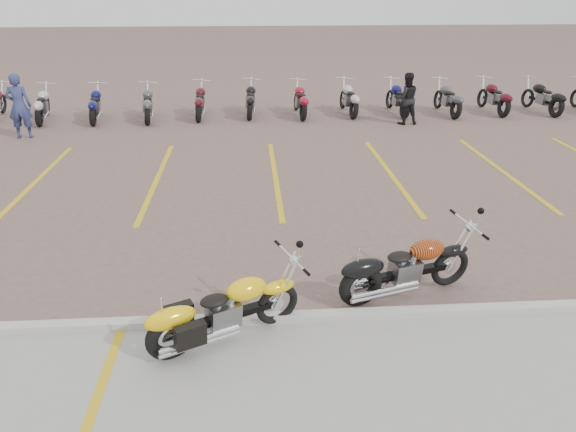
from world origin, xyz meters
name	(u,v)px	position (x,y,z in m)	size (l,w,h in m)	color
ground	(287,254)	(0.00, 0.00, 0.00)	(100.00, 100.00, 0.00)	#735752
curb	(298,318)	(0.00, -2.00, 0.06)	(60.00, 0.18, 0.12)	#ADAAA3
parking_stripes	(275,176)	(0.00, 4.00, 0.00)	(38.00, 5.50, 0.01)	gold
yellow_cruiser	(221,312)	(-0.99, -2.37, 0.42)	(1.89, 1.01, 0.84)	black
flame_cruiser	(402,269)	(1.52, -1.45, 0.43)	(2.04, 0.75, 0.86)	black
person_a	(19,106)	(-7.02, 7.94, 0.92)	(0.67, 0.44, 1.83)	navy
person_b	(406,99)	(4.32, 8.82, 0.80)	(0.77, 0.60, 1.59)	black
bg_bike_row	(274,100)	(0.28, 10.18, 0.55)	(22.25, 2.05, 1.10)	black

